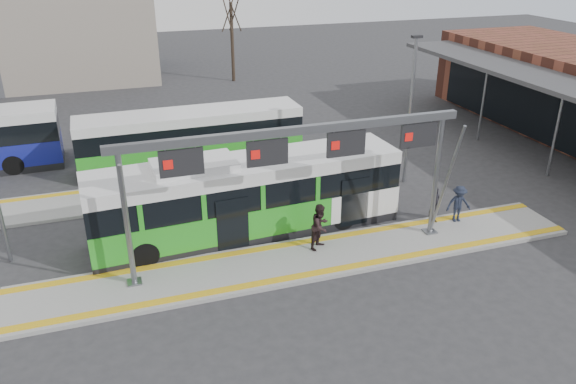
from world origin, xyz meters
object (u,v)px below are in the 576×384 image
object	(u,v)px
hero_bus	(247,197)
passenger_a	(435,205)
gantry	(299,155)
passenger_c	(459,204)
passenger_b	(320,226)

from	to	relation	value
hero_bus	passenger_a	bearing A→B (deg)	-17.53
gantry	passenger_c	bearing A→B (deg)	4.24
passenger_a	passenger_b	world-z (taller)	passenger_b
hero_bus	passenger_b	size ratio (longest dim) A/B	6.94
hero_bus	passenger_b	xyz separation A→B (m)	(2.32, -2.40, -0.53)
passenger_a	hero_bus	bearing A→B (deg)	147.95
passenger_b	passenger_c	xyz separation A→B (m)	(6.44, 0.23, -0.11)
passenger_a	gantry	bearing A→B (deg)	168.95
hero_bus	passenger_a	world-z (taller)	hero_bus
hero_bus	passenger_c	bearing A→B (deg)	-17.19
passenger_a	passenger_b	bearing A→B (deg)	166.84
passenger_a	passenger_b	distance (m)	5.42
passenger_a	passenger_c	bearing A→B (deg)	-29.16
hero_bus	gantry	bearing A→B (deg)	-67.99
passenger_a	passenger_c	world-z (taller)	passenger_c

